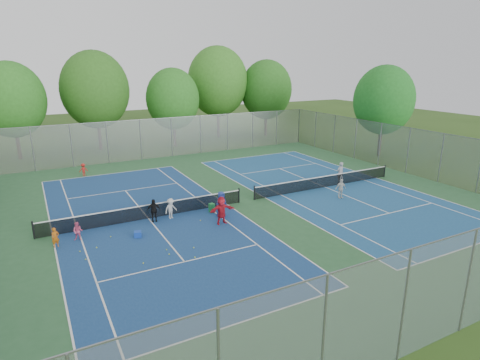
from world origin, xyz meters
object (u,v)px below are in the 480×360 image
net_right (325,182)px  instructor (340,173)px  ball_hopper (212,208)px  net_left (148,212)px  ball_crate (138,234)px

net_right → instructor: instructor is taller
net_right → ball_hopper: size_ratio=21.32×
net_left → ball_hopper: size_ratio=21.32×
net_left → ball_crate: size_ratio=32.98×
net_right → ball_crate: size_ratio=32.98×
ball_hopper → net_left: bearing=168.1°
net_left → net_right: same height
net_left → net_right: 14.00m
net_left → instructor: 15.61m
net_left → ball_crate: (-1.27, -2.40, -0.29)m
net_right → ball_hopper: (-10.05, -0.83, -0.15)m
ball_crate → instructor: size_ratio=0.22×
net_right → instructor: (1.61, 0.17, 0.45)m
net_left → ball_crate: 2.73m
net_left → ball_hopper: (3.95, -0.83, -0.15)m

